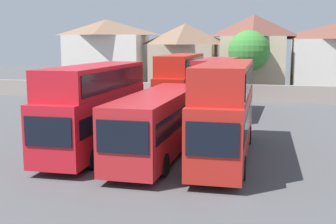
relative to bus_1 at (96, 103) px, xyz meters
The scene contains 11 objects.
ground 18.20m from the bus_1, 78.69° to the left, with size 140.00×140.00×0.00m, color #4C4C4F.
depot_boundary_wall 23.21m from the bus_1, 81.23° to the left, with size 56.00×0.50×1.80m, color gray.
bus_1 is the anchor object (origin of this frame).
bus_2 3.80m from the bus_1, ahead, with size 2.80×11.57×3.40m.
bus_3 7.19m from the bus_1, ahead, with size 2.52×11.72×5.01m.
bus_4 13.55m from the bus_1, 80.43° to the left, with size 2.68×11.44×5.06m.
bus_5 14.23m from the bus_1, 68.19° to the left, with size 3.03×10.37×4.76m.
house_terrace_left 31.73m from the bus_1, 109.26° to the left, with size 10.01×6.36×8.92m.
house_terrace_centre 29.89m from the bus_1, 90.83° to the left, with size 7.73×7.93×8.34m.
house_terrace_right 31.49m from the bus_1, 75.87° to the left, with size 7.55×7.68×9.32m.
tree_left_of_lot 26.52m from the bus_1, 73.90° to the left, with size 4.40×4.40×7.38m.
Camera 1 is at (5.63, -22.23, 6.00)m, focal length 46.78 mm.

